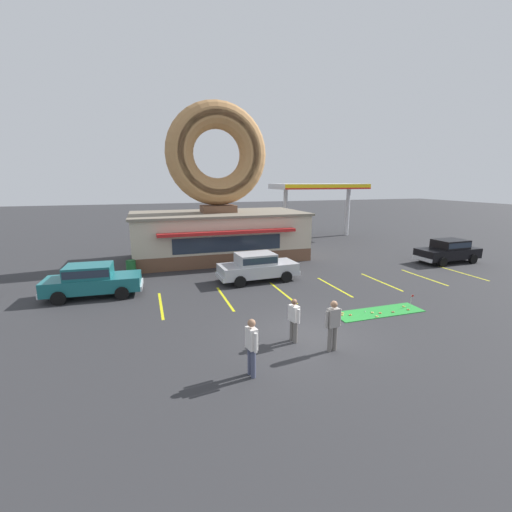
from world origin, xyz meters
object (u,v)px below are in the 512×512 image
Objects in this scene: car_black at (448,250)px; pedestrian_blue_sweater_man at (252,345)px; car_teal at (92,279)px; pedestrian_leather_jacket_man at (333,323)px; putting_flag_pin at (412,298)px; pedestrian_hooded_kid at (294,318)px; golf_ball at (365,312)px; trash_bin at (131,268)px; car_silver at (257,266)px.

pedestrian_blue_sweater_man reaches higher than car_black.
car_teal is 11.93m from pedestrian_leather_jacket_man.
putting_flag_pin is 10.82m from car_black.
golf_ball is at bearing 20.47° from pedestrian_hooded_kid.
putting_flag_pin is at bearing 24.15° from pedestrian_leather_jacket_man.
car_teal is at bearing 134.50° from pedestrian_hooded_kid.
golf_ball is 4.12m from pedestrian_leather_jacket_man.
car_teal is 1.01× the size of car_black.
trash_bin is at bearing 117.78° from pedestrian_hooded_kid.
golf_ball is 0.01× the size of car_teal.
car_teal is 4.75× the size of trash_bin.
car_silver is at bearing -25.19° from trash_bin.
pedestrian_blue_sweater_man reaches higher than car_silver.
car_teal reaches higher than pedestrian_hooded_kid.
golf_ball is 0.08× the size of putting_flag_pin.
putting_flag_pin is 8.12m from car_silver.
putting_flag_pin is (2.37, -0.07, 0.39)m from golf_ball.
pedestrian_hooded_kid is (7.39, -7.51, -0.00)m from car_teal.
trash_bin is (-5.70, 10.81, -0.37)m from pedestrian_hooded_kid.
pedestrian_blue_sweater_man reaches higher than trash_bin.
pedestrian_blue_sweater_man is (-6.13, -3.15, 0.93)m from golf_ball.
car_silver is (-2.92, 6.08, 0.82)m from golf_ball.
car_black is 2.61× the size of pedestrian_blue_sweater_man.
putting_flag_pin is 15.33m from trash_bin.
car_silver is at bearing 88.70° from pedestrian_leather_jacket_man.
pedestrian_leather_jacket_man is (-14.27, -8.77, 0.11)m from car_black.
golf_ball is at bearing -27.63° from car_teal.
putting_flag_pin is 6.62m from pedestrian_hooded_kid.
car_black is 19.66m from pedestrian_blue_sweater_man.
pedestrian_hooded_kid is (-6.44, -1.45, 0.43)m from putting_flag_pin.
pedestrian_blue_sweater_man is 2.63m from pedestrian_hooded_kid.
car_black is at bearing 29.20° from golf_ball.
pedestrian_hooded_kid is 12.23m from trash_bin.
pedestrian_leather_jacket_man is (0.95, -1.01, 0.11)m from pedestrian_hooded_kid.
trash_bin reaches higher than putting_flag_pin.
pedestrian_leather_jacket_man is at bearing -140.92° from golf_ball.
car_black is (11.15, 6.23, 0.82)m from golf_ball.
golf_ball is 4.42m from pedestrian_hooded_kid.
pedestrian_blue_sweater_man is at bearing -73.70° from trash_bin.
golf_ball is 6.95m from pedestrian_blue_sweater_man.
car_silver is 1.01× the size of car_black.
car_silver reaches higher than putting_flag_pin.
pedestrian_hooded_kid is (-4.07, -1.52, 0.82)m from golf_ball.
putting_flag_pin is 0.12× the size of car_black.
pedestrian_blue_sweater_man is at bearing -151.50° from car_black.
trash_bin is (-3.64, 12.44, -0.49)m from pedestrian_blue_sweater_man.
pedestrian_leather_jacket_man reaches higher than car_black.
trash_bin is at bearing 106.30° from pedestrian_blue_sweater_man.
car_silver and car_black have the same top height.
car_silver is at bearing 81.41° from pedestrian_hooded_kid.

